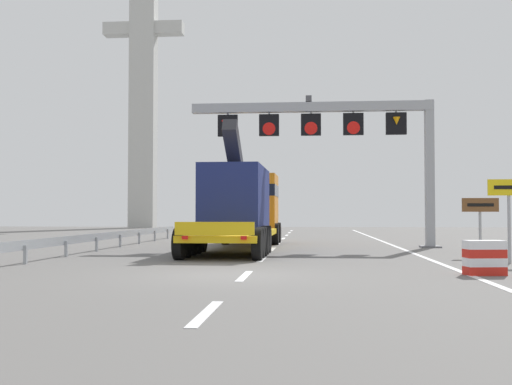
{
  "coord_description": "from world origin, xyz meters",
  "views": [
    {
      "loc": [
        2.07,
        -15.76,
        1.61
      ],
      "look_at": [
        -0.24,
        10.67,
        2.51
      ],
      "focal_mm": 43.01,
      "sensor_mm": 36.0,
      "label": 1
    }
  ],
  "objects_px": {
    "overhead_lane_gantry": "(341,129)",
    "exit_sign_yellow": "(509,200)",
    "bridge_pylon_distant": "(144,64)",
    "crash_barrier_striped": "(484,258)",
    "tourist_info_sign_brown": "(480,212)",
    "heavy_haul_truck_yellow": "(243,205)"
  },
  "relations": [
    {
      "from": "overhead_lane_gantry",
      "to": "exit_sign_yellow",
      "type": "distance_m",
      "value": 10.83
    },
    {
      "from": "tourist_info_sign_brown",
      "to": "crash_barrier_striped",
      "type": "distance_m",
      "value": 7.36
    },
    {
      "from": "overhead_lane_gantry",
      "to": "tourist_info_sign_brown",
      "type": "height_order",
      "value": "overhead_lane_gantry"
    },
    {
      "from": "tourist_info_sign_brown",
      "to": "crash_barrier_striped",
      "type": "bearing_deg",
      "value": -104.43
    },
    {
      "from": "exit_sign_yellow",
      "to": "crash_barrier_striped",
      "type": "distance_m",
      "value": 4.63
    },
    {
      "from": "overhead_lane_gantry",
      "to": "tourist_info_sign_brown",
      "type": "xyz_separation_m",
      "value": [
        4.83,
        -5.86,
        -3.98
      ]
    },
    {
      "from": "crash_barrier_striped",
      "to": "bridge_pylon_distant",
      "type": "height_order",
      "value": "bridge_pylon_distant"
    },
    {
      "from": "exit_sign_yellow",
      "to": "tourist_info_sign_brown",
      "type": "relative_size",
      "value": 1.24
    },
    {
      "from": "exit_sign_yellow",
      "to": "bridge_pylon_distant",
      "type": "xyz_separation_m",
      "value": [
        -24.94,
        46.52,
        16.37
      ]
    },
    {
      "from": "tourist_info_sign_brown",
      "to": "exit_sign_yellow",
      "type": "bearing_deg",
      "value": -88.69
    },
    {
      "from": "exit_sign_yellow",
      "to": "heavy_haul_truck_yellow",
      "type": "bearing_deg",
      "value": 140.28
    },
    {
      "from": "exit_sign_yellow",
      "to": "tourist_info_sign_brown",
      "type": "bearing_deg",
      "value": 91.31
    },
    {
      "from": "overhead_lane_gantry",
      "to": "bridge_pylon_distant",
      "type": "height_order",
      "value": "bridge_pylon_distant"
    },
    {
      "from": "bridge_pylon_distant",
      "to": "tourist_info_sign_brown",
      "type": "bearing_deg",
      "value": -60.2
    },
    {
      "from": "overhead_lane_gantry",
      "to": "crash_barrier_striped",
      "type": "bearing_deg",
      "value": -76.8
    },
    {
      "from": "overhead_lane_gantry",
      "to": "tourist_info_sign_brown",
      "type": "bearing_deg",
      "value": -50.5
    },
    {
      "from": "overhead_lane_gantry",
      "to": "tourist_info_sign_brown",
      "type": "distance_m",
      "value": 8.58
    },
    {
      "from": "heavy_haul_truck_yellow",
      "to": "exit_sign_yellow",
      "type": "height_order",
      "value": "heavy_haul_truck_yellow"
    },
    {
      "from": "bridge_pylon_distant",
      "to": "crash_barrier_striped",
      "type": "bearing_deg",
      "value": -65.44
    },
    {
      "from": "overhead_lane_gantry",
      "to": "crash_barrier_striped",
      "type": "distance_m",
      "value": 14.22
    },
    {
      "from": "tourist_info_sign_brown",
      "to": "bridge_pylon_distant",
      "type": "height_order",
      "value": "bridge_pylon_distant"
    },
    {
      "from": "bridge_pylon_distant",
      "to": "overhead_lane_gantry",
      "type": "bearing_deg",
      "value": -61.92
    }
  ]
}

